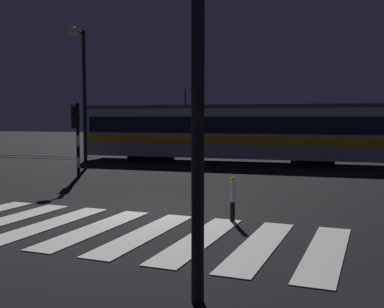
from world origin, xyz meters
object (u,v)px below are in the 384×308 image
at_px(tram, 228,132).
at_px(bollard_island_edge, 233,200).
at_px(street_lamp_trackside_left, 82,80).
at_px(traffic_light_corner_far_left, 77,129).

relative_size(tram, bollard_island_edge, 15.38).
bearing_deg(street_lamp_trackside_left, traffic_light_corner_far_left, -63.35).
xyz_separation_m(traffic_light_corner_far_left, tram, (4.54, 8.44, -0.33)).
height_order(traffic_light_corner_far_left, street_lamp_trackside_left, street_lamp_trackside_left).
bearing_deg(traffic_light_corner_far_left, tram, 61.73).
bearing_deg(bollard_island_edge, tram, 103.48).
distance_m(traffic_light_corner_far_left, street_lamp_trackside_left, 4.19).
bearing_deg(tram, street_lamp_trackside_left, -139.10).
height_order(street_lamp_trackside_left, tram, street_lamp_trackside_left).
bearing_deg(street_lamp_trackside_left, bollard_island_edge, -44.17).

